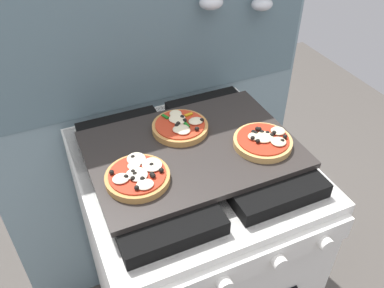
# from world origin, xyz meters

# --- Properties ---
(kitchen_backsplash) EXTENTS (1.10, 0.09, 1.55)m
(kitchen_backsplash) POSITION_xyz_m (0.00, 0.33, 0.79)
(kitchen_backsplash) COLOR #7A939E
(kitchen_backsplash) RESTS_ON ground_plane
(stove) EXTENTS (0.60, 0.64, 0.90)m
(stove) POSITION_xyz_m (-0.00, -0.00, 0.45)
(stove) COLOR white
(stove) RESTS_ON ground_plane
(baking_tray) EXTENTS (0.54, 0.38, 0.02)m
(baking_tray) POSITION_xyz_m (0.00, 0.00, 0.91)
(baking_tray) COLOR #2D2826
(baking_tray) RESTS_ON stove
(pizza_left) EXTENTS (0.15, 0.15, 0.03)m
(pizza_left) POSITION_xyz_m (-0.17, -0.06, 0.93)
(pizza_left) COLOR #C18947
(pizza_left) RESTS_ON baking_tray
(pizza_right) EXTENTS (0.15, 0.15, 0.03)m
(pizza_right) POSITION_xyz_m (0.17, -0.07, 0.93)
(pizza_right) COLOR tan
(pizza_right) RESTS_ON baking_tray
(pizza_center) EXTENTS (0.15, 0.15, 0.03)m
(pizza_center) POSITION_xyz_m (0.01, 0.08, 0.93)
(pizza_center) COLOR #C18947
(pizza_center) RESTS_ON baking_tray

